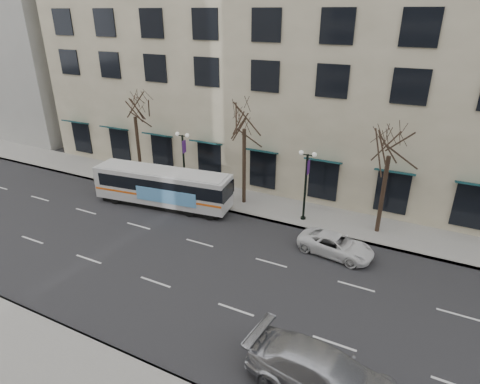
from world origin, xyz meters
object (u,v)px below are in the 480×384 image
Objects in this scene: tree_far_left at (134,105)px; silver_car at (325,376)px; lamp_post_left at (184,161)px; lamp_post_right at (306,183)px; tree_far_mid at (244,116)px; city_bus at (163,186)px; tree_far_right at (391,141)px; white_pickup at (336,245)px.

tree_far_left reaches higher than silver_car.
lamp_post_right is (10.00, 0.00, 0.00)m from lamp_post_left.
tree_far_mid is 0.79× the size of city_bus.
tree_far_left is at bearing 61.79° from silver_car.
tree_far_left is 1.03× the size of tree_far_right.
tree_far_right is at bearing -0.00° from tree_far_mid.
tree_far_left is 10.00m from tree_far_mid.
silver_car is at bearing -41.97° from city_bus.
city_bus is (-0.33, -2.39, -1.36)m from lamp_post_left.
white_pickup is (-2.12, 10.00, -0.28)m from silver_car.
lamp_post_left reaches higher than silver_car.
lamp_post_left is at bearing -177.71° from tree_far_right.
lamp_post_left reaches higher than city_bus.
city_bus is at bearing -97.79° from lamp_post_left.
city_bus is at bearing -32.60° from tree_far_left.
tree_far_mid is 6.40m from lamp_post_left.
tree_far_left is at bearing 177.71° from lamp_post_right.
tree_far_mid is 18.23m from silver_car.
tree_far_right is 14.88m from silver_car.
tree_far_mid is 1.35× the size of silver_car.
tree_far_left reaches higher than lamp_post_right.
lamp_post_left is 0.82× the size of silver_car.
city_bus is (-5.32, -2.99, -5.33)m from tree_far_mid.
lamp_post_left is 10.00m from lamp_post_right.
tree_far_mid is at bearing 0.00° from tree_far_left.
lamp_post_left and lamp_post_right have the same top height.
silver_car is at bearing -40.93° from lamp_post_left.
tree_far_left is at bearing 173.17° from lamp_post_left.
lamp_post_left is at bearing -173.15° from tree_far_mid.
white_pickup is (3.13, -3.23, -2.31)m from lamp_post_right.
white_pickup is (18.14, -3.83, -6.06)m from tree_far_left.
city_bus is at bearing 61.29° from silver_car.
lamp_post_right is 14.38m from silver_car.
tree_far_left is 1.32× the size of silver_car.
tree_far_left is 6.29m from lamp_post_left.
tree_far_right is (10.00, -0.00, -0.48)m from tree_far_mid.
city_bus is 13.52m from white_pickup.
city_bus is at bearing 94.16° from white_pickup.
silver_car is at bearing -34.31° from tree_far_left.
white_pickup is at bearing -115.88° from tree_far_right.
tree_far_right is at bearing 7.20° from silver_car.
tree_far_left reaches higher than tree_far_right.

